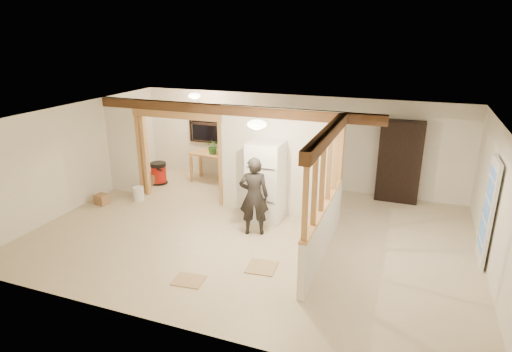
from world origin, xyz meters
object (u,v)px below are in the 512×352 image
at_px(shop_vac, 159,173).
at_px(bookshelf, 400,162).
at_px(refrigerator, 266,182).
at_px(work_table, 215,168).
at_px(woman, 254,196).

xyz_separation_m(shop_vac, bookshelf, (6.34, 1.02, 0.72)).
bearing_deg(shop_vac, refrigerator, -18.56).
height_order(work_table, shop_vac, work_table).
bearing_deg(woman, refrigerator, -108.27).
xyz_separation_m(work_table, bookshelf, (4.91, 0.31, 0.61)).
distance_m(work_table, shop_vac, 1.59).
bearing_deg(woman, bookshelf, -150.76).
height_order(woman, shop_vac, woman).
bearing_deg(bookshelf, refrigerator, -140.61).
relative_size(woman, shop_vac, 2.71).
bearing_deg(shop_vac, bookshelf, 9.11).
xyz_separation_m(refrigerator, bookshelf, (2.72, 2.23, 0.12)).
bearing_deg(refrigerator, bookshelf, 39.39).
distance_m(shop_vac, bookshelf, 6.46).
distance_m(work_table, bookshelf, 4.96).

